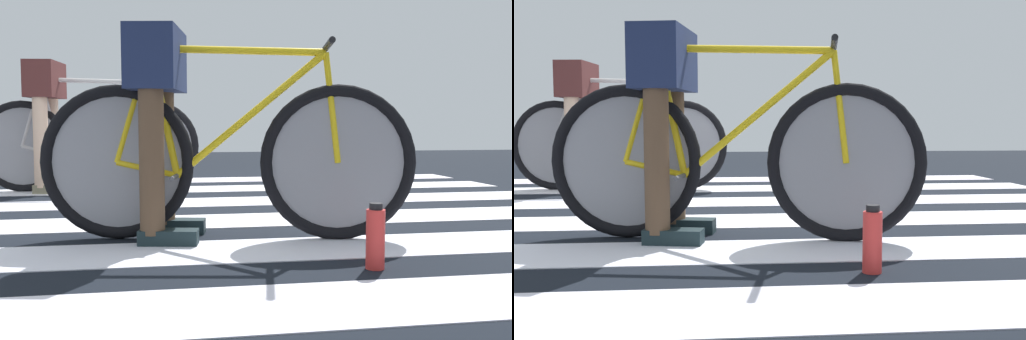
# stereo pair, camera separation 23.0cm
# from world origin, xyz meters

# --- Properties ---
(ground) EXTENTS (18.00, 14.00, 0.02)m
(ground) POSITION_xyz_m (0.00, 0.00, 0.01)
(ground) COLOR black
(crosswalk_markings) EXTENTS (5.47, 4.23, 0.00)m
(crosswalk_markings) POSITION_xyz_m (0.03, -0.18, 0.02)
(crosswalk_markings) COLOR silver
(crosswalk_markings) RESTS_ON ground
(bicycle_1_of_2) EXTENTS (1.72, 0.55, 0.93)m
(bicycle_1_of_2) POSITION_xyz_m (0.07, -1.06, 0.41)
(bicycle_1_of_2) COLOR black
(bicycle_1_of_2) RESTS_ON ground
(cyclist_1_of_2) EXTENTS (0.38, 0.45, 0.97)m
(cyclist_1_of_2) POSITION_xyz_m (-0.23, -1.01, 0.65)
(cyclist_1_of_2) COLOR brown
(cyclist_1_of_2) RESTS_ON ground
(bicycle_2_of_2) EXTENTS (1.73, 0.52, 0.93)m
(bicycle_2_of_2) POSITION_xyz_m (-0.79, 0.98, 0.41)
(bicycle_2_of_2) COLOR black
(bicycle_2_of_2) RESTS_ON ground
(cyclist_2_of_2) EXTENTS (0.35, 0.43, 1.01)m
(cyclist_2_of_2) POSITION_xyz_m (-1.10, 1.02, 0.68)
(cyclist_2_of_2) COLOR beige
(cyclist_2_of_2) RESTS_ON ground
(water_bottle) EXTENTS (0.07, 0.07, 0.25)m
(water_bottle) POSITION_xyz_m (0.55, -1.70, 0.14)
(water_bottle) COLOR red
(water_bottle) RESTS_ON ground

